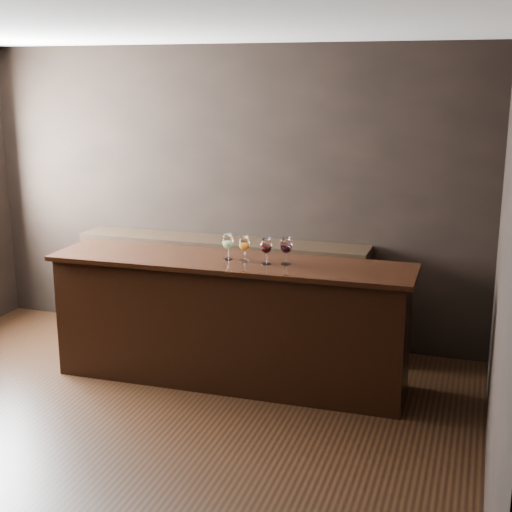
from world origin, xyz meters
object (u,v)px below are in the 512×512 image
(glass_white, at_px, (228,242))
(glass_red_a, at_px, (266,246))
(glass_red_b, at_px, (286,246))
(bar_counter, at_px, (230,323))
(back_bar_shelf, at_px, (222,291))
(glass_amber, at_px, (244,244))

(glass_white, height_order, glass_red_a, same)
(glass_white, height_order, glass_red_b, glass_red_b)
(bar_counter, distance_m, glass_red_a, 0.76)
(glass_red_a, relative_size, glass_red_b, 0.98)
(back_bar_shelf, height_order, glass_red_b, glass_red_b)
(bar_counter, distance_m, glass_white, 0.69)
(glass_amber, bearing_deg, glass_red_b, 4.00)
(back_bar_shelf, bearing_deg, glass_red_a, -50.92)
(glass_white, distance_m, glass_amber, 0.15)
(glass_red_b, bearing_deg, glass_white, -179.49)
(bar_counter, height_order, glass_red_b, glass_red_b)
(glass_amber, bearing_deg, bar_counter, 176.89)
(bar_counter, bearing_deg, glass_red_a, -6.33)
(bar_counter, xyz_separation_m, glass_red_b, (0.47, 0.02, 0.69))
(bar_counter, xyz_separation_m, back_bar_shelf, (-0.40, 0.86, -0.00))
(bar_counter, height_order, back_bar_shelf, bar_counter)
(glass_white, bearing_deg, bar_counter, -35.12)
(glass_red_a, distance_m, glass_red_b, 0.16)
(glass_white, relative_size, glass_red_a, 1.00)
(glass_white, relative_size, glass_red_b, 0.98)
(bar_counter, height_order, glass_amber, glass_amber)
(glass_red_a, bearing_deg, glass_white, 172.93)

